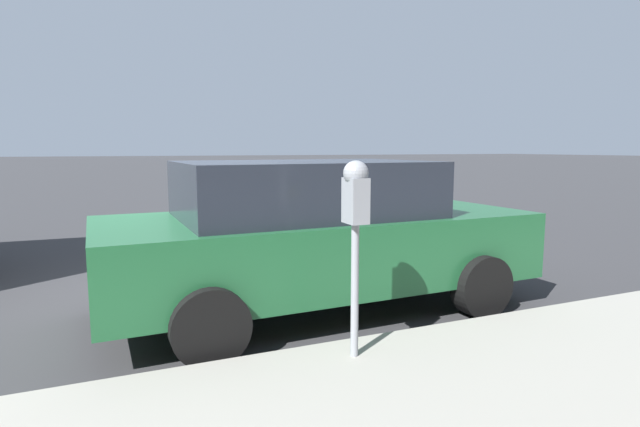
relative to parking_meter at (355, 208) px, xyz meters
The scene contains 3 objects.
ground_plane 2.93m from the parking_meter, 17.25° to the left, with size 220.00×220.00×0.00m, color #333335.
parking_meter is the anchor object (origin of this frame).
car_green 1.59m from the parking_meter, 11.56° to the right, with size 2.16×4.53×1.58m.
Camera 1 is at (-5.81, 0.90, 1.72)m, focal length 28.00 mm.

